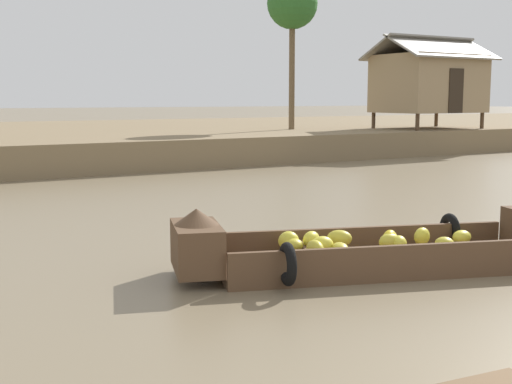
% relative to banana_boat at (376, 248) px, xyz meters
% --- Properties ---
extents(ground_plane, '(300.00, 300.00, 0.00)m').
position_rel_banana_boat_xyz_m(ground_plane, '(-1.36, 5.66, -0.30)').
color(ground_plane, '#7A6B51').
extents(banana_boat, '(5.40, 2.80, 0.90)m').
position_rel_banana_boat_xyz_m(banana_boat, '(0.00, 0.00, 0.00)').
color(banana_boat, brown).
rests_on(banana_boat, ground).
extents(stilt_house_mid_right, '(4.85, 3.52, 3.89)m').
position_rel_banana_boat_xyz_m(stilt_house_mid_right, '(15.53, 14.58, 2.62)').
color(stilt_house_mid_right, '#4C3826').
rests_on(stilt_house_mid_right, riverbank_strip).
extents(palm_tree_near, '(2.06, 2.06, 6.13)m').
position_rel_banana_boat_xyz_m(palm_tree_near, '(10.07, 16.88, 5.68)').
color(palm_tree_near, brown).
rests_on(palm_tree_near, riverbank_strip).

